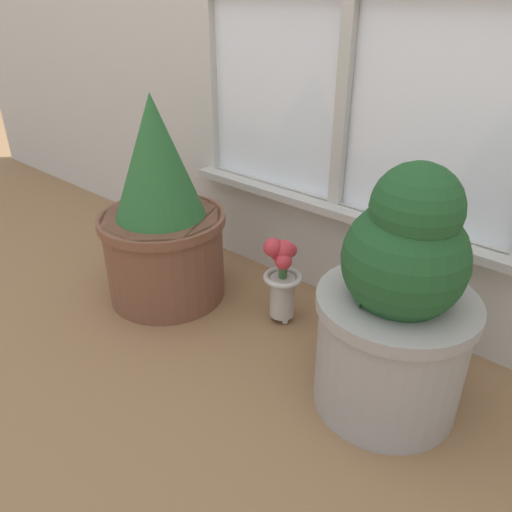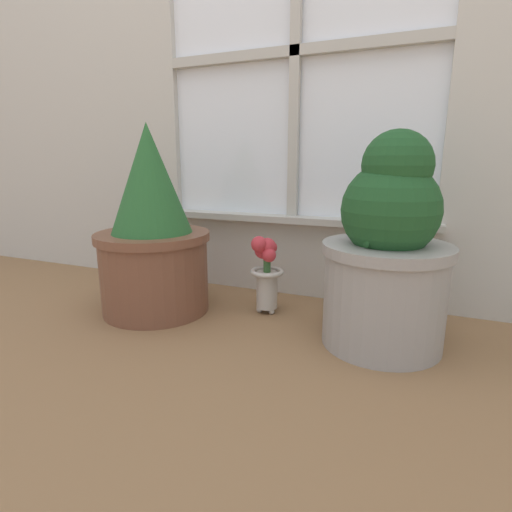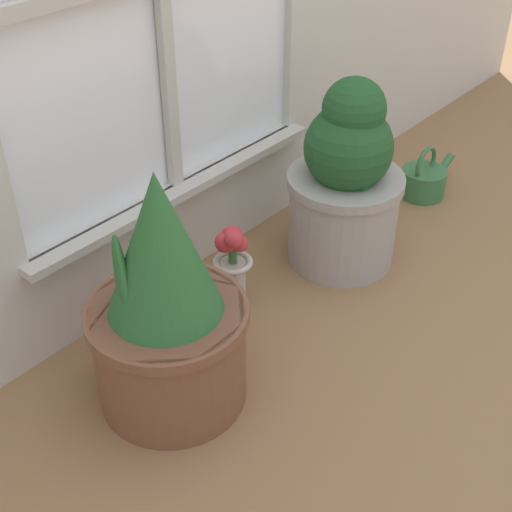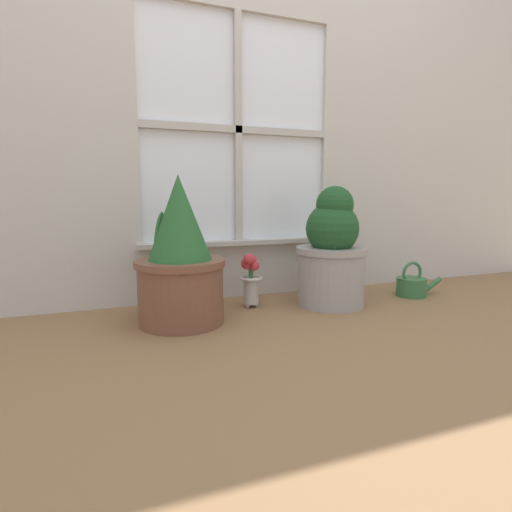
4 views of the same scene
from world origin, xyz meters
name	(u,v)px [view 1 (image 1 of 4)]	position (x,y,z in m)	size (l,w,h in m)	color
ground_plane	(219,367)	(0.00, 0.00, 0.00)	(10.00, 10.00, 0.00)	olive
potted_plant_left	(161,217)	(-0.38, 0.15, 0.27)	(0.38, 0.38, 0.63)	brown
potted_plant_right	(397,309)	(0.38, 0.18, 0.26)	(0.35, 0.35, 0.59)	#9E9993
flower_vase	(282,274)	(-0.02, 0.28, 0.16)	(0.11, 0.11, 0.27)	#BCB7AD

